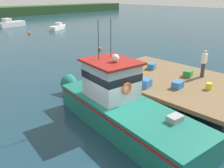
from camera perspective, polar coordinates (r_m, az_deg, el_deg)
The scene contains 13 objects.
ground_plane at distance 11.30m, azimuth 1.19°, elevation -10.24°, with size 200.00×200.00×0.00m, color #193847.
dock at distance 14.34m, azimuth 14.80°, elevation 0.79°, with size 6.00×9.00×1.20m.
main_fishing_boat at distance 11.06m, azimuth 1.79°, elevation -5.02°, with size 3.57×9.95×4.80m.
crate_single_far at distance 14.84m, azimuth 17.86°, elevation 2.43°, with size 0.60×0.44×0.37m, color #2D8442.
crate_stack_mid_dock at distance 12.87m, azimuth 15.56°, elevation -0.16°, with size 0.60×0.44×0.36m, color #3370B2.
crate_stack_near_edge at distance 15.81m, azimuth 9.59°, elevation 4.28°, with size 0.60×0.44×0.37m, color #3370B2.
crate_single_by_cleat at distance 12.64m, azimuth 8.20°, elevation 0.21°, with size 0.60×0.44×0.43m, color #3370B2.
bait_bucket at distance 13.22m, azimuth 22.35°, elevation -0.50°, with size 0.32×0.32×0.34m, color yellow.
deckhand_by_the_boat at distance 14.84m, azimuth 21.25°, elevation 4.73°, with size 0.36×0.22×1.63m.
moored_boat_far_left at distance 49.17m, azimuth -23.48°, elevation 13.17°, with size 6.35×2.52×1.58m.
moored_boat_far_right at distance 43.14m, azimuth -12.91°, elevation 13.25°, with size 4.32×2.99×1.14m.
mooring_buoy_channel_marker at distance 26.28m, azimuth -3.01°, elevation 8.52°, with size 0.36×0.36×0.36m, color #EA5B19.
mooring_buoy_outer at distance 39.08m, azimuth -19.35°, elevation 11.54°, with size 0.38×0.38×0.38m, color #EA5B19.
Camera 1 is at (-6.91, -6.75, 5.87)m, focal length 37.90 mm.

